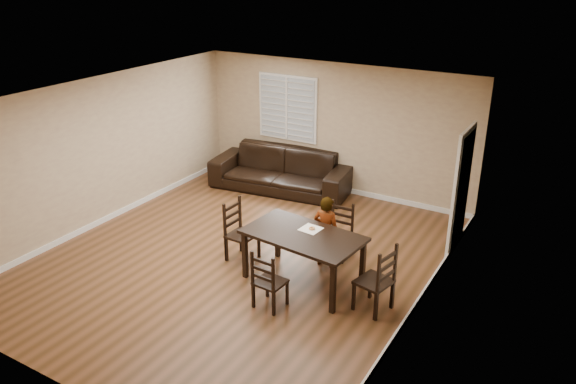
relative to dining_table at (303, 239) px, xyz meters
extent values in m
plane|color=brown|center=(-1.26, 0.11, -0.73)|extent=(7.00, 7.00, 0.00)
cube|color=tan|center=(-1.26, 3.61, 0.62)|extent=(6.00, 0.04, 2.70)
cube|color=tan|center=(-1.26, -3.39, 0.62)|extent=(6.00, 0.04, 2.70)
cube|color=tan|center=(-4.26, 0.11, 0.62)|extent=(0.04, 7.00, 2.70)
cube|color=tan|center=(1.74, 0.11, 0.62)|extent=(0.04, 7.00, 2.70)
cube|color=white|center=(-1.26, 0.11, 1.97)|extent=(6.00, 7.00, 0.04)
cube|color=white|center=(-2.36, 3.56, 0.92)|extent=(1.40, 0.08, 1.40)
cube|color=white|center=(1.71, 2.31, 0.29)|extent=(0.06, 0.94, 2.05)
cylinder|color=#332114|center=(1.68, 2.01, 0.22)|extent=(0.06, 0.06, 0.02)
cube|color=white|center=(-1.26, 3.59, -0.68)|extent=(6.00, 0.03, 0.10)
cube|color=white|center=(-4.25, 0.11, -0.68)|extent=(0.03, 7.00, 0.10)
cube|color=white|center=(1.72, 0.11, -0.68)|extent=(0.03, 7.00, 0.10)
cube|color=black|center=(0.00, 0.00, 0.06)|extent=(1.85, 1.17, 0.05)
cube|color=black|center=(-0.84, -0.33, -0.35)|extent=(0.08, 0.08, 0.77)
cube|color=black|center=(0.75, -0.50, -0.35)|extent=(0.08, 0.08, 0.77)
cube|color=black|center=(-0.75, 0.50, -0.35)|extent=(0.08, 0.08, 0.77)
cube|color=black|center=(0.84, 0.33, -0.35)|extent=(0.08, 0.08, 0.77)
cube|color=black|center=(0.11, 0.98, -0.34)|extent=(0.42, 0.39, 0.04)
cube|color=black|center=(0.10, 1.16, -0.27)|extent=(0.42, 0.04, 0.92)
cube|color=black|center=(-0.07, 0.81, -0.54)|extent=(0.04, 0.04, 0.38)
cube|color=black|center=(0.29, 0.81, -0.54)|extent=(0.04, 0.04, 0.38)
cube|color=black|center=(-0.08, 1.15, -0.54)|extent=(0.04, 0.04, 0.38)
cube|color=black|center=(0.28, 1.15, -0.54)|extent=(0.04, 0.04, 0.38)
cube|color=black|center=(-0.09, -0.79, -0.34)|extent=(0.43, 0.41, 0.04)
cube|color=black|center=(-0.10, -0.97, -0.28)|extent=(0.41, 0.06, 0.91)
cube|color=black|center=(0.10, -0.64, -0.55)|extent=(0.04, 0.04, 0.37)
cube|color=black|center=(-0.25, -0.62, -0.55)|extent=(0.04, 0.04, 0.37)
cube|color=black|center=(0.08, -0.97, -0.55)|extent=(0.04, 0.04, 0.37)
cube|color=black|center=(-0.27, -0.94, -0.55)|extent=(0.04, 0.04, 0.37)
cube|color=black|center=(-1.20, 0.13, -0.30)|extent=(0.45, 0.48, 0.04)
cube|color=black|center=(-1.39, 0.14, -0.23)|extent=(0.07, 0.46, 1.01)
cube|color=black|center=(-1.03, -0.08, -0.53)|extent=(0.04, 0.04, 0.42)
cube|color=black|center=(-1.00, 0.32, -0.53)|extent=(0.04, 0.04, 0.42)
cube|color=black|center=(-1.39, -0.06, -0.53)|extent=(0.04, 0.04, 0.42)
cube|color=black|center=(-1.37, 0.34, -0.53)|extent=(0.04, 0.04, 0.42)
cube|color=black|center=(1.20, -0.13, -0.29)|extent=(0.52, 0.55, 0.04)
cube|color=black|center=(1.39, -0.17, -0.22)|extent=(0.14, 0.46, 1.03)
cube|color=black|center=(1.06, 0.11, -0.52)|extent=(0.05, 0.05, 0.42)
cube|color=black|center=(0.97, -0.28, -0.52)|extent=(0.05, 0.05, 0.42)
cube|color=black|center=(1.42, 0.03, -0.52)|extent=(0.05, 0.05, 0.42)
cube|color=black|center=(1.33, -0.37, -0.52)|extent=(0.05, 0.05, 0.42)
imported|color=gray|center=(0.07, 0.63, -0.13)|extent=(0.44, 0.30, 1.20)
cube|color=white|center=(0.02, 0.20, 0.09)|extent=(0.32, 0.32, 0.00)
torus|color=#BC7A43|center=(0.04, 0.19, 0.11)|extent=(0.10, 0.10, 0.03)
torus|color=silver|center=(0.04, 0.19, 0.12)|extent=(0.09, 0.09, 0.02)
imported|color=black|center=(-2.22, 3.05, -0.30)|extent=(3.07, 1.52, 0.86)
camera|label=1|loc=(3.55, -6.52, 3.86)|focal=35.00mm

